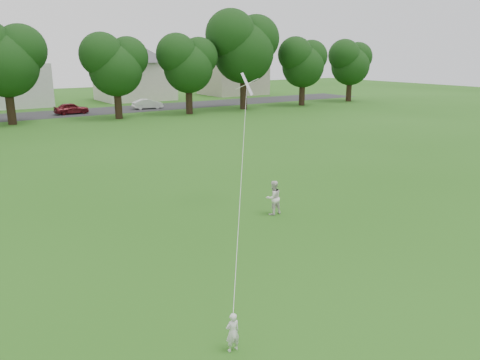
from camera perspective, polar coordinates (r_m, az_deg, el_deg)
ground at (r=14.47m, az=4.72°, el=-10.54°), size 160.00×160.00×0.00m
street at (r=53.16m, az=-24.84°, el=7.08°), size 90.00×7.00×0.01m
toddler at (r=10.62m, az=-0.91°, el=-18.05°), size 0.34×0.23×0.91m
older_boy at (r=18.71m, az=4.09°, el=-2.17°), size 0.68×0.53×1.39m
kite at (r=14.51m, az=0.24°, el=1.59°), size 3.58×4.73×11.36m
tree_row at (r=46.36m, az=-22.46°, el=14.14°), size 81.90×8.31×11.22m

